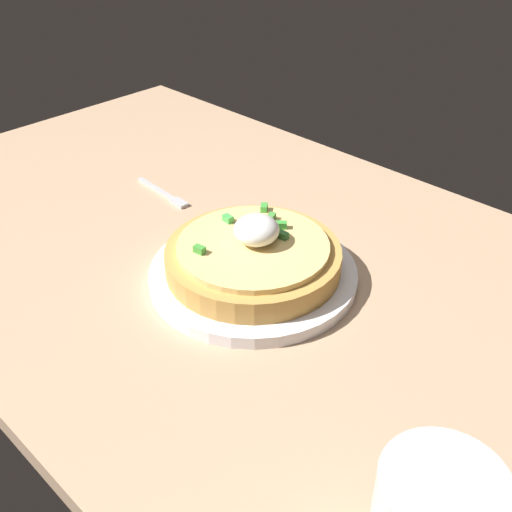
% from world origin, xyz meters
% --- Properties ---
extents(dining_table, '(1.24, 0.66, 0.02)m').
position_xyz_m(dining_table, '(0.00, 0.00, 0.01)').
color(dining_table, tan).
rests_on(dining_table, ground).
extents(plate, '(0.24, 0.24, 0.01)m').
position_xyz_m(plate, '(0.00, -0.02, 0.03)').
color(plate, white).
rests_on(plate, dining_table).
extents(pizza, '(0.20, 0.20, 0.07)m').
position_xyz_m(pizza, '(0.00, -0.02, 0.06)').
color(pizza, '#C49045').
rests_on(pizza, plate).
extents(fork, '(0.11, 0.02, 0.00)m').
position_xyz_m(fork, '(-0.23, 0.03, 0.03)').
color(fork, '#B7B7BC').
rests_on(fork, dining_table).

